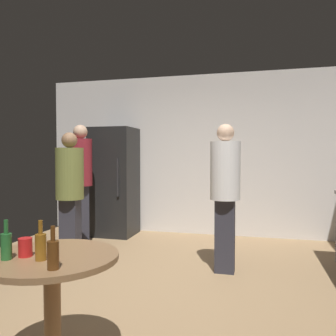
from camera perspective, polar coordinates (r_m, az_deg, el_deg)
ground_plane at (r=3.58m, az=-3.14°, el=-20.65°), size 5.20×5.20×0.10m
wall_back at (r=5.87m, az=4.63°, el=2.20°), size 5.32×0.06×2.70m
refrigerator at (r=5.85m, az=-8.94°, el=-2.23°), size 0.70×0.68×1.80m
foreground_table at (r=2.27m, az=-18.75°, el=-16.10°), size 0.80×0.80×0.73m
beer_bottle_amber at (r=2.13m, az=-20.43°, el=-12.04°), size 0.06×0.06×0.23m
beer_bottle_brown at (r=1.95m, az=-18.58°, el=-13.35°), size 0.06×0.06×0.23m
beer_bottle_green at (r=2.22m, az=-25.32°, el=-11.53°), size 0.06×0.06×0.23m
plastic_cup_red at (r=2.25m, az=-22.66°, el=-12.08°), size 0.08×0.08×0.11m
person_in_maroon_shirt at (r=5.29m, az=-14.32°, el=-1.01°), size 0.47×0.47×1.80m
person_in_white_shirt at (r=3.95m, az=9.50°, el=-2.94°), size 0.34×0.34×1.69m
person_in_olive_shirt at (r=4.40m, az=-16.02°, el=-3.09°), size 0.35×0.35×1.62m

